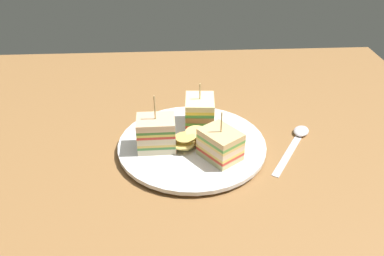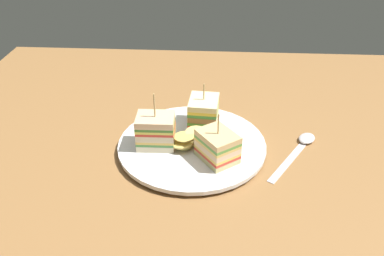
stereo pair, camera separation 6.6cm
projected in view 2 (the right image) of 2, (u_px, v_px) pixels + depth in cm
name	position (u px, v px, depth cm)	size (l,w,h in cm)	color
ground_plane	(192.00, 153.00, 69.37)	(102.90, 90.97, 1.80)	olive
plate	(192.00, 145.00, 68.46)	(25.39, 25.39, 1.30)	white
sandwich_wedge_0	(156.00, 131.00, 66.15)	(6.39, 4.92, 9.79)	beige
sandwich_wedge_1	(217.00, 146.00, 63.10)	(7.62, 7.93, 8.39)	#D0C484
sandwich_wedge_2	(204.00, 113.00, 71.51)	(5.51, 6.65, 8.39)	beige
chip_pile	(187.00, 140.00, 66.92)	(7.64, 7.37, 2.34)	#DBD06D
spoon	(302.00, 145.00, 69.27)	(10.29, 14.67, 1.00)	silver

